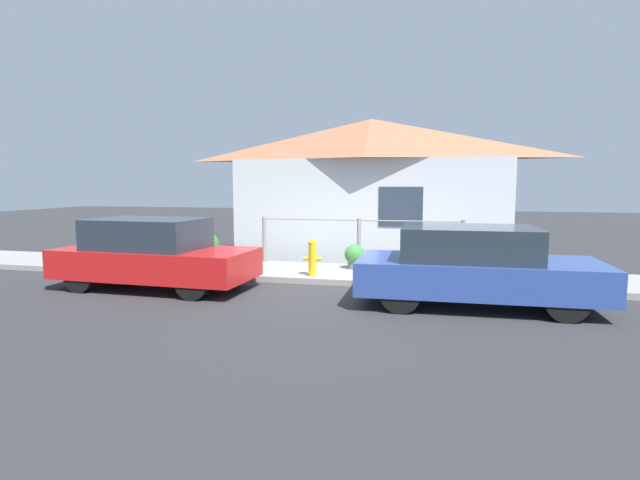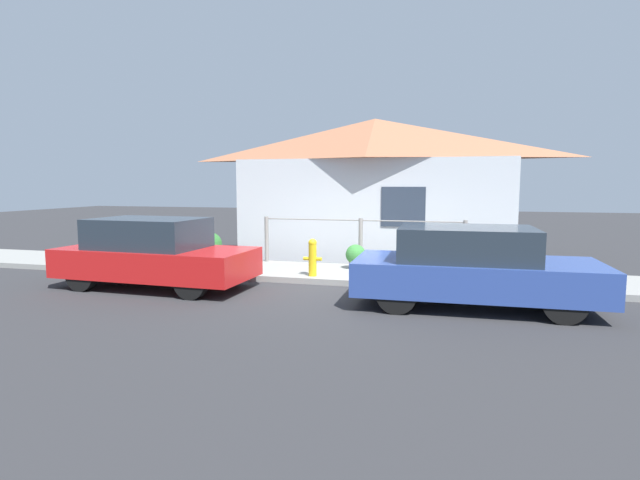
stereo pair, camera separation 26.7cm
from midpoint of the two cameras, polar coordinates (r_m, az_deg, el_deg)
The scene contains 9 objects.
ground_plane at distance 10.21m, azimuth 1.96°, elevation -5.30°, with size 60.00×60.00×0.00m, color #2D2D30.
sidewalk at distance 11.21m, azimuth 3.04°, elevation -3.92°, with size 24.00×2.09×0.12m.
house at distance 13.83m, azimuth 5.28°, elevation 10.51°, with size 7.65×2.23×3.83m.
fence at distance 11.98m, azimuth 3.84°, elevation 0.08°, with size 4.90×0.10×1.13m.
car_left at distance 10.47m, azimuth -19.20°, elevation -1.52°, with size 3.94×1.78×1.39m.
car_right at distance 8.84m, azimuth 16.39°, elevation -2.90°, with size 4.04×1.84×1.36m.
fire_hydrant at distance 10.56m, azimuth -1.58°, elevation -1.91°, with size 0.40×0.18×0.80m.
potted_plant_near_hydrant at distance 11.52m, azimuth 3.30°, elevation -1.81°, with size 0.46×0.46×0.56m.
potted_plant_by_fence at distance 12.99m, azimuth -13.30°, elevation -0.54°, with size 0.59×0.59×0.72m.
Camera 1 is at (1.86, -9.83, 2.08)m, focal length 28.00 mm.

